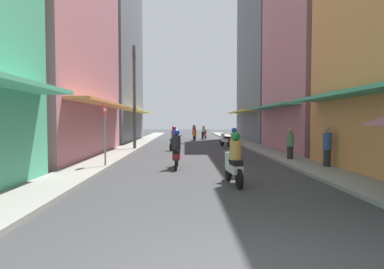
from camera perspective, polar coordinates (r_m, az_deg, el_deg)
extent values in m
plane|color=#38383A|center=(21.93, 0.26, -2.50)|extent=(99.52, 99.52, 0.00)
cube|color=gray|center=(22.24, -11.29, -2.32)|extent=(1.62, 53.24, 0.12)
cube|color=gray|center=(22.50, 11.66, -2.27)|extent=(1.62, 53.24, 0.12)
cube|color=#B7727F|center=(18.75, -26.05, 12.77)|extent=(6.00, 10.82, 10.66)
cube|color=#D88C4C|center=(17.30, -15.25, 5.37)|extent=(1.10, 9.74, 0.12)
cube|color=slate|center=(30.82, -16.26, 14.79)|extent=(6.00, 11.88, 17.05)
cube|color=#EFD159|center=(29.42, -9.50, 4.19)|extent=(1.10, 10.69, 0.12)
cube|color=#4CB28C|center=(9.97, 31.70, 7.31)|extent=(1.10, 11.00, 0.12)
cube|color=#B7727F|center=(21.91, 23.50, 15.53)|extent=(6.00, 8.57, 13.85)
cube|color=#4CB28C|center=(20.13, 14.19, 4.96)|extent=(1.10, 7.71, 0.12)
cube|color=slate|center=(31.59, 15.51, 15.08)|extent=(6.00, 10.90, 17.69)
cube|color=#EFD159|center=(30.01, 8.96, 4.16)|extent=(1.10, 9.81, 0.12)
cylinder|color=black|center=(20.85, -2.45, -1.99)|extent=(0.27, 0.55, 0.56)
cylinder|color=black|center=(19.69, -3.75, -2.25)|extent=(0.27, 0.55, 0.56)
cube|color=#197233|center=(20.20, -3.13, -1.50)|extent=(0.60, 1.04, 0.24)
cube|color=black|center=(20.01, -3.35, -0.97)|extent=(0.45, 0.62, 0.14)
cylinder|color=#197233|center=(20.70, -2.57, -0.85)|extent=(0.28, 0.28, 0.45)
cylinder|color=black|center=(20.69, -2.58, -0.16)|extent=(0.53, 0.22, 0.03)
cylinder|color=#99333F|center=(20.03, -3.30, 0.04)|extent=(0.34, 0.34, 0.55)
sphere|color=maroon|center=(20.02, -3.30, 1.18)|extent=(0.26, 0.26, 0.26)
cylinder|color=black|center=(29.91, 0.57, -0.64)|extent=(0.12, 0.56, 0.56)
cylinder|color=black|center=(31.15, 0.31, -0.51)|extent=(0.12, 0.56, 0.56)
cube|color=orange|center=(30.57, 0.42, -0.16)|extent=(0.36, 1.02, 0.24)
cube|color=black|center=(30.76, 0.38, 0.23)|extent=(0.32, 0.58, 0.14)
cylinder|color=orange|center=(30.02, 0.54, 0.18)|extent=(0.28, 0.28, 0.45)
cylinder|color=black|center=(30.01, 0.54, 0.65)|extent=(0.55, 0.07, 0.03)
cylinder|color=#99333F|center=(30.70, 0.39, 0.88)|extent=(0.34, 0.34, 0.55)
sphere|color=#197233|center=(30.69, 0.39, 1.63)|extent=(0.26, 0.26, 0.26)
cylinder|color=black|center=(16.00, 7.63, -3.35)|extent=(0.16, 0.57, 0.56)
cylinder|color=black|center=(14.76, 7.72, -3.84)|extent=(0.16, 0.57, 0.56)
cube|color=#1E38B7|center=(15.31, 7.68, -2.79)|extent=(0.42, 1.03, 0.24)
cube|color=black|center=(15.09, 7.70, -2.10)|extent=(0.36, 0.59, 0.14)
cylinder|color=#1E38B7|center=(15.84, 7.65, -1.89)|extent=(0.28, 0.28, 0.45)
cylinder|color=black|center=(15.82, 7.65, -0.99)|extent=(0.55, 0.11, 0.03)
cylinder|color=#BF8C3F|center=(15.12, 7.71, -0.77)|extent=(0.34, 0.34, 0.55)
sphere|color=#1E38B7|center=(15.10, 7.72, 0.75)|extent=(0.26, 0.26, 0.26)
cylinder|color=black|center=(13.19, -2.73, -4.57)|extent=(0.09, 0.56, 0.56)
cylinder|color=black|center=(11.95, -2.95, -5.31)|extent=(0.09, 0.56, 0.56)
cube|color=red|center=(12.49, -2.85, -3.95)|extent=(0.30, 1.00, 0.24)
cube|color=black|center=(12.28, -2.88, -3.13)|extent=(0.29, 0.56, 0.14)
cylinder|color=red|center=(13.02, -2.75, -2.81)|extent=(0.28, 0.28, 0.45)
cylinder|color=black|center=(13.00, -2.75, -1.71)|extent=(0.55, 0.04, 0.03)
cylinder|color=#262628|center=(12.30, -2.88, -1.48)|extent=(0.34, 0.34, 0.55)
sphere|color=#1E38B7|center=(12.28, -2.88, 0.38)|extent=(0.26, 0.26, 0.26)
cylinder|color=black|center=(10.03, 6.66, -6.81)|extent=(0.14, 0.57, 0.56)
cylinder|color=black|center=(8.85, 8.67, -8.08)|extent=(0.14, 0.57, 0.56)
cube|color=#B2B2B7|center=(9.36, 7.69, -6.13)|extent=(0.38, 1.02, 0.24)
cube|color=black|center=(9.14, 8.02, -5.07)|extent=(0.34, 0.59, 0.14)
cylinder|color=#B2B2B7|center=(9.85, 6.85, -4.52)|extent=(0.28, 0.28, 0.45)
cylinder|color=black|center=(9.83, 6.86, -3.07)|extent=(0.55, 0.09, 0.03)
cylinder|color=#BF8C3F|center=(9.15, 7.95, -2.86)|extent=(0.34, 0.34, 0.55)
sphere|color=#197233|center=(9.12, 7.97, -0.36)|extent=(0.26, 0.26, 0.26)
cylinder|color=black|center=(23.70, 5.51, -1.46)|extent=(0.26, 0.56, 0.56)
cylinder|color=black|center=(22.58, 6.88, -1.66)|extent=(0.26, 0.56, 0.56)
cube|color=silver|center=(23.08, 6.24, -1.02)|extent=(0.59, 1.04, 0.24)
cube|color=black|center=(22.89, 6.46, -0.55)|extent=(0.44, 0.62, 0.14)
cylinder|color=silver|center=(23.56, 5.64, -0.46)|extent=(0.28, 0.28, 0.45)
cylinder|color=black|center=(23.55, 5.65, 0.15)|extent=(0.53, 0.20, 0.03)
cylinder|color=black|center=(33.16, 2.46, -0.34)|extent=(0.24, 0.56, 0.56)
cylinder|color=black|center=(31.94, 1.95, -0.44)|extent=(0.24, 0.56, 0.56)
cube|color=maroon|center=(32.49, 2.19, 0.00)|extent=(0.56, 1.04, 0.24)
cube|color=black|center=(32.29, 2.11, 0.34)|extent=(0.43, 0.62, 0.14)
cylinder|color=maroon|center=(33.02, 2.41, 0.38)|extent=(0.28, 0.28, 0.45)
cylinder|color=black|center=(33.01, 2.41, 0.81)|extent=(0.54, 0.19, 0.03)
cylinder|color=beige|center=(32.33, 2.13, 0.96)|extent=(0.34, 0.34, 0.55)
sphere|color=silver|center=(32.32, 2.13, 1.67)|extent=(0.26, 0.26, 0.26)
cylinder|color=#262628|center=(15.38, 17.50, -3.39)|extent=(0.28, 0.28, 0.72)
cylinder|color=#598C59|center=(15.33, 17.53, -0.93)|extent=(0.34, 0.34, 0.60)
sphere|color=tan|center=(15.31, 17.55, 0.72)|extent=(0.22, 0.22, 0.22)
cylinder|color=#262628|center=(13.33, 23.45, -4.22)|extent=(0.28, 0.28, 0.78)
cylinder|color=#334C8C|center=(13.27, 23.51, -1.13)|extent=(0.34, 0.34, 0.66)
sphere|color=tan|center=(13.25, 23.54, 0.90)|extent=(0.22, 0.22, 0.22)
cylinder|color=#4C4C4F|center=(20.70, -10.51, 6.53)|extent=(0.20, 0.20, 6.76)
cylinder|color=#3F382D|center=(21.09, -10.57, 14.09)|extent=(0.08, 1.20, 0.08)
cylinder|color=gray|center=(12.82, -15.62, -0.29)|extent=(0.07, 0.07, 2.60)
cylinder|color=red|center=(12.81, -15.67, 4.41)|extent=(0.02, 0.60, 0.60)
cube|color=white|center=(12.81, -15.67, 4.41)|extent=(0.03, 0.40, 0.10)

